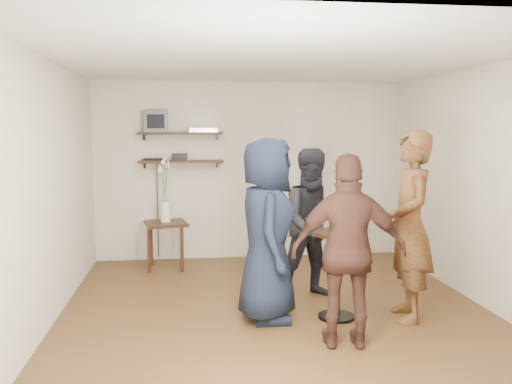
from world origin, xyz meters
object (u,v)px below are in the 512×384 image
Objects in this scene: person_brown at (349,251)px; side_table at (166,230)px; drinks_table at (338,263)px; dvd_deck at (203,130)px; person_plaid at (410,226)px; crt_monitor at (156,122)px; person_dark at (315,224)px; radio at (180,157)px; person_navy at (267,230)px.

side_table is at bearing -51.66° from person_brown.
dvd_deck is at bearing 115.62° from drinks_table.
drinks_table is at bearing -50.97° from side_table.
person_plaid is 1.11× the size of person_brown.
person_plaid is 1.01m from person_brown.
dvd_deck is 3.49m from person_plaid.
person_brown reaches higher than drinks_table.
dvd_deck is at bearing 0.00° from crt_monitor.
drinks_table is 0.52× the size of person_brown.
person_dark is (1.72, -1.51, 0.31)m from side_table.
radio is 0.13× the size of person_dark.
crt_monitor is 0.49× the size of side_table.
person_navy is 1.07× the size of person_brown.
dvd_deck is 3.20m from drinks_table.
crt_monitor is 0.36× the size of drinks_table.
person_dark is 0.99× the size of person_brown.
crt_monitor is 0.80× the size of dvd_deck.
dvd_deck is at bearing 37.07° from side_table.
person_dark is at bearing -58.19° from dvd_deck.
drinks_table is 0.79m from person_navy.
drinks_table is at bearing -90.00° from person_navy.
radio is 3.21m from drinks_table.
person_plaid reaches higher than radio.
person_dark reaches higher than radio.
dvd_deck is 2.48m from person_dark.
person_plaid is at bearing -92.02° from person_navy.
dvd_deck reaches higher than radio.
person_navy is at bearing -87.98° from person_plaid.
person_navy is (-1.42, 0.16, -0.04)m from person_plaid.
dvd_deck reaches higher than person_navy.
person_plaid is at bearing -135.08° from person_brown.
person_dark is at bearing -41.12° from side_table.
dvd_deck is 0.62× the size of side_table.
person_dark is at bearing -127.91° from person_plaid.
crt_monitor is at bearing 128.21° from person_dark.
drinks_table is (1.60, -2.62, -0.94)m from radio.
person_brown is at bearing -61.41° from crt_monitor.
person_dark is at bearing -82.99° from person_brown.
radio is 0.13× the size of person_brown.
crt_monitor reaches higher than side_table.
crt_monitor is 0.59m from radio.
crt_monitor is at bearing 126.16° from drinks_table.
person_plaid is (2.50, -2.32, 0.41)m from side_table.
radio is 1.08m from side_table.
person_navy is 0.98m from person_brown.
person_dark is 0.92m from person_navy.
person_brown is at bearing -65.80° from radio.
radio is 3.71m from person_brown.
person_dark is at bearing -46.02° from crt_monitor.
radio is 2.54m from person_dark.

